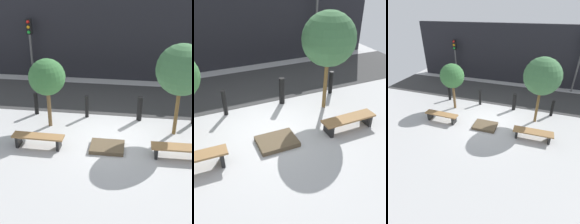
# 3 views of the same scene
# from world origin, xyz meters

# --- Properties ---
(ground_plane) EXTENTS (18.00, 18.00, 0.00)m
(ground_plane) POSITION_xyz_m (0.00, 0.00, 0.00)
(ground_plane) COLOR #ACACAC
(road_strip) EXTENTS (18.00, 3.51, 0.01)m
(road_strip) POSITION_xyz_m (0.00, 3.59, 0.01)
(road_strip) COLOR #353535
(road_strip) RESTS_ON ground
(building_facade) EXTENTS (16.20, 0.50, 4.46)m
(building_facade) POSITION_xyz_m (0.00, 6.36, 2.23)
(building_facade) COLOR black
(building_facade) RESTS_ON ground
(bench_right) EXTENTS (1.85, 0.51, 0.43)m
(bench_right) POSITION_xyz_m (2.43, -0.91, 0.32)
(bench_right) COLOR black
(bench_right) RESTS_ON ground
(planter_bed) EXTENTS (1.19, 0.88, 0.14)m
(planter_bed) POSITION_xyz_m (0.00, -0.71, 0.07)
(planter_bed) COLOR brown
(planter_bed) RESTS_ON ground
(tree_behind_right_bench) EXTENTS (1.82, 1.82, 3.48)m
(tree_behind_right_bench) POSITION_xyz_m (2.43, 0.67, 2.56)
(tree_behind_right_bench) COLOR brown
(tree_behind_right_bench) RESTS_ON ground
(bollard_left) EXTENTS (0.15, 0.15, 0.97)m
(bollard_left) POSITION_xyz_m (-1.09, 1.59, 0.49)
(bollard_left) COLOR black
(bollard_left) RESTS_ON ground
(bollard_center) EXTENTS (0.21, 0.21, 1.05)m
(bollard_center) POSITION_xyz_m (1.09, 1.59, 0.52)
(bollard_center) COLOR black
(bollard_center) RESTS_ON ground
(bollard_right) EXTENTS (0.17, 0.17, 0.95)m
(bollard_right) POSITION_xyz_m (3.28, 1.59, 0.48)
(bollard_right) COLOR black
(bollard_right) RESTS_ON ground
(traffic_light_mid_west) EXTENTS (0.28, 0.27, 4.00)m
(traffic_light_mid_west) POSITION_xyz_m (4.72, 5.63, 2.75)
(traffic_light_mid_west) COLOR #515151
(traffic_light_mid_west) RESTS_ON ground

